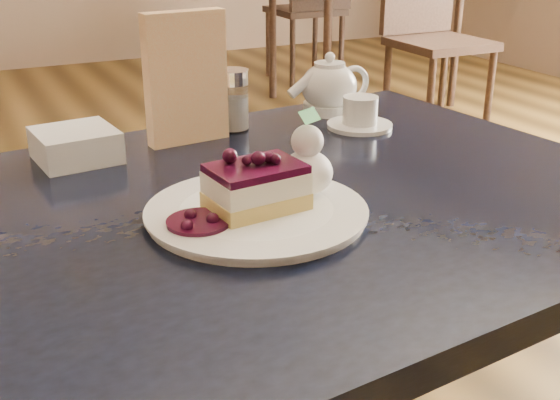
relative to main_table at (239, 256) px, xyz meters
name	(u,v)px	position (x,y,z in m)	size (l,w,h in m)	color
main_table	(239,256)	(0.00, 0.00, 0.00)	(1.30, 0.93, 0.77)	black
dessert_plate	(256,213)	(0.00, -0.05, 0.09)	(0.29, 0.29, 0.01)	white
cheesecake_slice	(256,187)	(0.00, -0.05, 0.12)	(0.13, 0.10, 0.06)	#EDCD61
whipped_cream	(307,172)	(0.09, -0.03, 0.12)	(0.07, 0.07, 0.06)	white
berry_sauce	(199,222)	(-0.08, -0.06, 0.10)	(0.08, 0.08, 0.01)	black
tea_set	(335,93)	(0.35, 0.34, 0.12)	(0.17, 0.24, 0.11)	white
menu_card	(186,78)	(0.04, 0.30, 0.19)	(0.14, 0.03, 0.23)	#F7F0C6
sugar_shaker	(233,99)	(0.14, 0.33, 0.14)	(0.06, 0.06, 0.11)	white
napkin_stack	(76,145)	(-0.16, 0.29, 0.11)	(0.12, 0.12, 0.05)	white
bg_table_far_right	(360,90)	(2.11, 2.93, -0.61)	(1.10, 1.98, 1.32)	black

